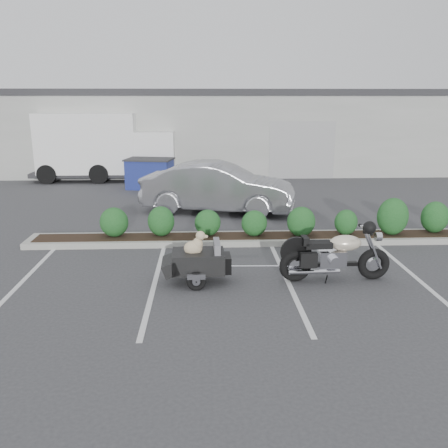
{
  "coord_description": "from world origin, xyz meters",
  "views": [
    {
      "loc": [
        -0.48,
        -9.55,
        3.62
      ],
      "look_at": [
        -0.02,
        1.18,
        0.75
      ],
      "focal_mm": 38.0,
      "sensor_mm": 36.0,
      "label": 1
    }
  ],
  "objects_px": {
    "sedan": "(218,188)",
    "dumpster": "(150,173)",
    "pet_trailer": "(197,261)",
    "delivery_truck": "(106,148)",
    "motorcycle": "(335,256)"
  },
  "relations": [
    {
      "from": "pet_trailer",
      "to": "dumpster",
      "type": "relative_size",
      "value": 0.88
    },
    {
      "from": "dumpster",
      "to": "delivery_truck",
      "type": "bearing_deg",
      "value": 145.72
    },
    {
      "from": "dumpster",
      "to": "pet_trailer",
      "type": "bearing_deg",
      "value": -67.54
    },
    {
      "from": "sedan",
      "to": "dumpster",
      "type": "relative_size",
      "value": 2.36
    },
    {
      "from": "sedan",
      "to": "delivery_truck",
      "type": "distance_m",
      "value": 8.16
    },
    {
      "from": "pet_trailer",
      "to": "delivery_truck",
      "type": "relative_size",
      "value": 0.28
    },
    {
      "from": "motorcycle",
      "to": "dumpster",
      "type": "xyz_separation_m",
      "value": [
        -4.85,
        10.44,
        0.09
      ]
    },
    {
      "from": "pet_trailer",
      "to": "sedan",
      "type": "bearing_deg",
      "value": 82.82
    },
    {
      "from": "sedan",
      "to": "delivery_truck",
      "type": "xyz_separation_m",
      "value": [
        -4.85,
        6.53,
        0.62
      ]
    },
    {
      "from": "motorcycle",
      "to": "sedan",
      "type": "distance_m",
      "value": 6.51
    },
    {
      "from": "delivery_truck",
      "to": "dumpster",
      "type": "bearing_deg",
      "value": -45.31
    },
    {
      "from": "motorcycle",
      "to": "sedan",
      "type": "xyz_separation_m",
      "value": [
        -2.18,
        6.13,
        0.28
      ]
    },
    {
      "from": "pet_trailer",
      "to": "delivery_truck",
      "type": "bearing_deg",
      "value": 107.06
    },
    {
      "from": "motorcycle",
      "to": "dumpster",
      "type": "height_order",
      "value": "motorcycle"
    },
    {
      "from": "sedan",
      "to": "pet_trailer",
      "type": "bearing_deg",
      "value": -171.85
    }
  ]
}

